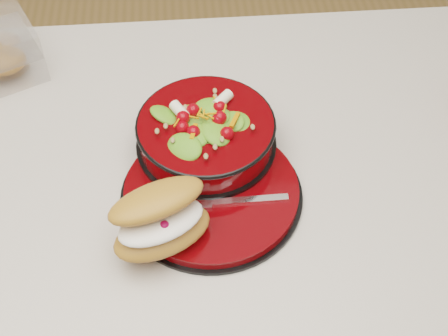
{
  "coord_description": "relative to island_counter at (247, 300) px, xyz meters",
  "views": [
    {
      "loc": [
        -0.1,
        -0.62,
        1.64
      ],
      "look_at": [
        -0.05,
        -0.04,
        0.94
      ],
      "focal_mm": 50.0,
      "sensor_mm": 36.0,
      "label": 1
    }
  ],
  "objects": [
    {
      "name": "fork",
      "position": [
        -0.04,
        -0.09,
        0.47
      ],
      "size": [
        0.15,
        0.02,
        0.0
      ],
      "rotation": [
        0.0,
        0.0,
        1.58
      ],
      "color": "silver",
      "rests_on": "dinner_plate"
    },
    {
      "name": "croissant",
      "position": [
        -0.14,
        -0.14,
        0.51
      ],
      "size": [
        0.16,
        0.14,
        0.08
      ],
      "rotation": [
        0.0,
        0.0,
        0.41
      ],
      "color": "#B87038",
      "rests_on": "dinner_plate"
    },
    {
      "name": "dinner_plate",
      "position": [
        -0.07,
        -0.06,
        0.46
      ],
      "size": [
        0.27,
        0.27,
        0.02
      ],
      "rotation": [
        0.0,
        0.0,
        -0.17
      ],
      "color": "black",
      "rests_on": "island_counter"
    },
    {
      "name": "salad_bowl",
      "position": [
        -0.07,
        0.03,
        0.5
      ],
      "size": [
        0.22,
        0.22,
        0.09
      ],
      "rotation": [
        0.0,
        0.0,
        -0.33
      ],
      "color": "black",
      "rests_on": "dinner_plate"
    },
    {
      "name": "island_counter",
      "position": [
        0.0,
        0.0,
        0.0
      ],
      "size": [
        1.24,
        0.74,
        0.9
      ],
      "color": "white",
      "rests_on": "ground"
    }
  ]
}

